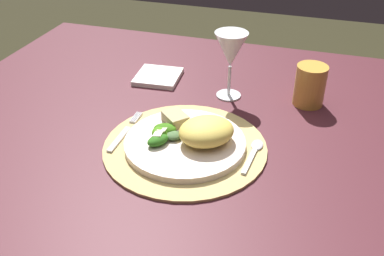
{
  "coord_description": "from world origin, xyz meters",
  "views": [
    {
      "loc": [
        0.31,
        -0.83,
        1.25
      ],
      "look_at": [
        0.06,
        -0.05,
        0.73
      ],
      "focal_mm": 41.35,
      "sensor_mm": 36.0,
      "label": 1
    }
  ],
  "objects_px": {
    "dining_table": "(174,163)",
    "dinner_plate": "(185,143)",
    "fork": "(124,133)",
    "spoon": "(255,150)",
    "wine_glass": "(231,51)",
    "amber_tumbler": "(310,85)",
    "napkin": "(158,77)"
  },
  "relations": [
    {
      "from": "dining_table",
      "to": "dinner_plate",
      "type": "distance_m",
      "value": 0.19
    },
    {
      "from": "dining_table",
      "to": "dinner_plate",
      "type": "xyz_separation_m",
      "value": [
        0.06,
        -0.1,
        0.14
      ]
    },
    {
      "from": "dinner_plate",
      "to": "fork",
      "type": "relative_size",
      "value": 1.56
    },
    {
      "from": "dinner_plate",
      "to": "spoon",
      "type": "distance_m",
      "value": 0.15
    },
    {
      "from": "fork",
      "to": "wine_glass",
      "type": "xyz_separation_m",
      "value": [
        0.18,
        0.25,
        0.11
      ]
    },
    {
      "from": "dining_table",
      "to": "amber_tumbler",
      "type": "distance_m",
      "value": 0.39
    },
    {
      "from": "fork",
      "to": "wine_glass",
      "type": "bearing_deg",
      "value": 54.61
    },
    {
      "from": "napkin",
      "to": "amber_tumbler",
      "type": "distance_m",
      "value": 0.41
    },
    {
      "from": "napkin",
      "to": "amber_tumbler",
      "type": "bearing_deg",
      "value": -2.64
    },
    {
      "from": "wine_glass",
      "to": "dining_table",
      "type": "bearing_deg",
      "value": -123.26
    },
    {
      "from": "wine_glass",
      "to": "amber_tumbler",
      "type": "bearing_deg",
      "value": 5.85
    },
    {
      "from": "dining_table",
      "to": "spoon",
      "type": "height_order",
      "value": "spoon"
    },
    {
      "from": "dining_table",
      "to": "wine_glass",
      "type": "height_order",
      "value": "wine_glass"
    },
    {
      "from": "fork",
      "to": "spoon",
      "type": "bearing_deg",
      "value": 4.07
    },
    {
      "from": "napkin",
      "to": "wine_glass",
      "type": "xyz_separation_m",
      "value": [
        0.21,
        -0.04,
        0.12
      ]
    },
    {
      "from": "dinner_plate",
      "to": "fork",
      "type": "xyz_separation_m",
      "value": [
        -0.14,
        0.0,
        -0.0
      ]
    },
    {
      "from": "dinner_plate",
      "to": "napkin",
      "type": "distance_m",
      "value": 0.34
    },
    {
      "from": "dinner_plate",
      "to": "spoon",
      "type": "xyz_separation_m",
      "value": [
        0.14,
        0.02,
        -0.0
      ]
    },
    {
      "from": "fork",
      "to": "napkin",
      "type": "bearing_deg",
      "value": 95.96
    },
    {
      "from": "spoon",
      "to": "amber_tumbler",
      "type": "distance_m",
      "value": 0.27
    },
    {
      "from": "wine_glass",
      "to": "amber_tumbler",
      "type": "height_order",
      "value": "wine_glass"
    },
    {
      "from": "napkin",
      "to": "amber_tumbler",
      "type": "relative_size",
      "value": 1.17
    },
    {
      "from": "wine_glass",
      "to": "dinner_plate",
      "type": "bearing_deg",
      "value": -97.86
    },
    {
      "from": "napkin",
      "to": "wine_glass",
      "type": "bearing_deg",
      "value": -10.57
    },
    {
      "from": "fork",
      "to": "napkin",
      "type": "height_order",
      "value": "napkin"
    },
    {
      "from": "spoon",
      "to": "napkin",
      "type": "bearing_deg",
      "value": 139.79
    },
    {
      "from": "spoon",
      "to": "fork",
      "type": "bearing_deg",
      "value": -175.93
    },
    {
      "from": "dining_table",
      "to": "amber_tumbler",
      "type": "relative_size",
      "value": 11.85
    },
    {
      "from": "amber_tumbler",
      "to": "fork",
      "type": "bearing_deg",
      "value": -144.15
    },
    {
      "from": "wine_glass",
      "to": "fork",
      "type": "bearing_deg",
      "value": -125.39
    },
    {
      "from": "dinner_plate",
      "to": "amber_tumbler",
      "type": "height_order",
      "value": "amber_tumbler"
    },
    {
      "from": "fork",
      "to": "amber_tumbler",
      "type": "height_order",
      "value": "amber_tumbler"
    }
  ]
}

